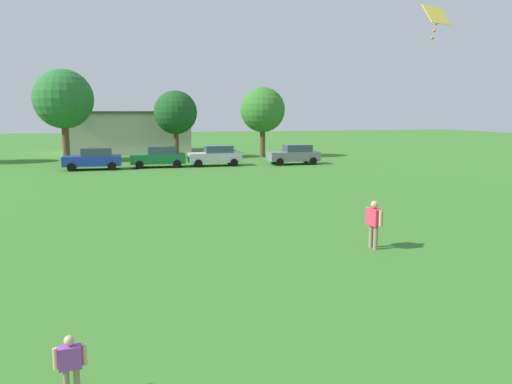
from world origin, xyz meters
TOP-DOWN VIEW (x-y plane):
  - ground_plane at (0.00, 30.00)m, footprint 160.00×160.00m
  - child_kite_flyer at (-0.68, 4.15)m, footprint 0.49×0.22m
  - adult_bystander at (7.86, 10.88)m, footprint 0.39×0.74m
  - kite at (9.71, 10.85)m, footprint 1.03×0.72m
  - parked_car_blue_0 at (-2.54, 36.71)m, footprint 4.30×2.02m
  - parked_car_green_1 at (2.44, 37.25)m, footprint 4.30×2.02m
  - parked_car_silver_2 at (7.06, 37.19)m, footprint 4.30×2.02m
  - parked_car_gray_3 at (13.77, 36.76)m, footprint 4.30×2.02m
  - tree_left at (-5.38, 44.24)m, footprint 5.26×5.26m
  - tree_right at (4.55, 45.08)m, footprint 4.14×4.14m
  - tree_far_right at (12.95, 44.23)m, footprint 4.38×4.38m
  - house_left at (0.34, 53.29)m, footprint 12.67×9.35m

SIDE VIEW (x-z plane):
  - ground_plane at x=0.00m, z-range 0.00..0.00m
  - child_kite_flyer at x=-0.68m, z-range 0.10..1.13m
  - parked_car_blue_0 at x=-2.54m, z-range 0.02..1.70m
  - parked_car_green_1 at x=2.44m, z-range 0.02..1.70m
  - parked_car_silver_2 at x=7.06m, z-range 0.02..1.70m
  - parked_car_gray_3 at x=13.77m, z-range 0.02..1.70m
  - adult_bystander at x=7.86m, z-range 0.15..1.72m
  - house_left at x=0.34m, z-range 0.01..4.51m
  - tree_right at x=4.55m, z-range 1.13..7.58m
  - tree_far_right at x=12.95m, z-range 1.20..8.02m
  - tree_left at x=-5.38m, z-range 1.43..9.62m
  - kite at x=9.71m, z-range 6.77..7.81m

